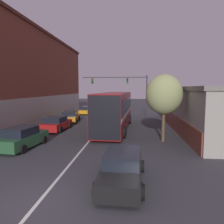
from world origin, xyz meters
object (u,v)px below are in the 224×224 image
at_px(parked_car_left_distant, 22,138).
at_px(parked_car_left_mid, 56,124).
at_px(parked_car_left_near, 88,110).
at_px(street_lamp, 164,110).
at_px(street_tree_near, 164,95).
at_px(parked_car_left_far, 70,117).
at_px(bus, 115,109).
at_px(traffic_signal_gantry, 126,86).
at_px(hatchback_foreground, 122,168).

bearing_deg(parked_car_left_distant, parked_car_left_mid, 5.73).
relative_size(parked_car_left_near, street_lamp, 1.18).
bearing_deg(parked_car_left_distant, street_tree_near, -67.88).
bearing_deg(parked_car_left_distant, parked_car_left_far, 6.57).
bearing_deg(street_lamp, parked_car_left_mid, 175.75).
xyz_separation_m(parked_car_left_near, parked_car_left_distant, (-0.39, -20.61, 0.10)).
bearing_deg(bus, parked_car_left_near, 24.86).
xyz_separation_m(parked_car_left_mid, street_tree_near, (9.85, -3.59, 2.99)).
relative_size(bus, parked_car_left_mid, 2.84).
height_order(traffic_signal_gantry, street_lamp, traffic_signal_gantry).
xyz_separation_m(parked_car_left_near, street_lamp, (9.96, -14.99, 1.62)).
xyz_separation_m(street_lamp, street_tree_near, (-0.44, -2.83, 1.42)).
height_order(traffic_signal_gantry, street_tree_near, traffic_signal_gantry).
height_order(parked_car_left_near, parked_car_left_far, parked_car_left_far).
distance_m(parked_car_left_far, street_tree_near, 13.71).
height_order(parked_car_left_mid, parked_car_left_far, parked_car_left_mid).
height_order(parked_car_left_distant, traffic_signal_gantry, traffic_signal_gantry).
bearing_deg(street_tree_near, parked_car_left_mid, 159.96).
distance_m(hatchback_foreground, traffic_signal_gantry, 23.41).
bearing_deg(street_lamp, parked_car_left_near, 123.60).
bearing_deg(hatchback_foreground, parked_car_left_distant, 57.77).
height_order(bus, parked_car_left_distant, bus).
height_order(parked_car_left_near, street_tree_near, street_tree_near).
xyz_separation_m(traffic_signal_gantry, street_tree_near, (3.33, -15.37, -0.82)).
distance_m(parked_car_left_far, traffic_signal_gantry, 10.00).
xyz_separation_m(bus, traffic_signal_gantry, (0.81, 10.82, 2.39)).
bearing_deg(parked_car_left_near, street_lamp, -142.08).
distance_m(parked_car_left_far, parked_car_left_distant, 11.72).
bearing_deg(street_lamp, bus, 159.36).
relative_size(parked_car_left_far, parked_car_left_distant, 1.01).
xyz_separation_m(bus, hatchback_foreground, (1.33, -12.27, -1.42)).
bearing_deg(parked_car_left_far, parked_car_left_mid, 173.35).
bearing_deg(street_tree_near, hatchback_foreground, -109.96).
relative_size(parked_car_left_near, traffic_signal_gantry, 0.48).
relative_size(parked_car_left_distant, street_tree_near, 0.84).
bearing_deg(traffic_signal_gantry, street_lamp, -73.31).
bearing_deg(parked_car_left_far, parked_car_left_distant, 172.34).
bearing_deg(street_tree_near, traffic_signal_gantry, 102.21).
height_order(street_lamp, street_tree_near, street_tree_near).
bearing_deg(parked_car_left_far, hatchback_foreground, -164.58).
height_order(hatchback_foreground, parked_car_left_mid, parked_car_left_mid).
distance_m(bus, hatchback_foreground, 12.42).
bearing_deg(bus, parked_car_left_mid, 102.28).
xyz_separation_m(hatchback_foreground, traffic_signal_gantry, (-0.52, 23.09, 3.82)).
relative_size(parked_car_left_mid, street_lamp, 1.09).
height_order(hatchback_foreground, parked_car_left_distant, parked_car_left_distant).
bearing_deg(parked_car_left_mid, hatchback_foreground, -144.80).
height_order(bus, hatchback_foreground, bus).
bearing_deg(bus, parked_car_left_far, 55.78).
distance_m(hatchback_foreground, parked_car_left_far, 18.12).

